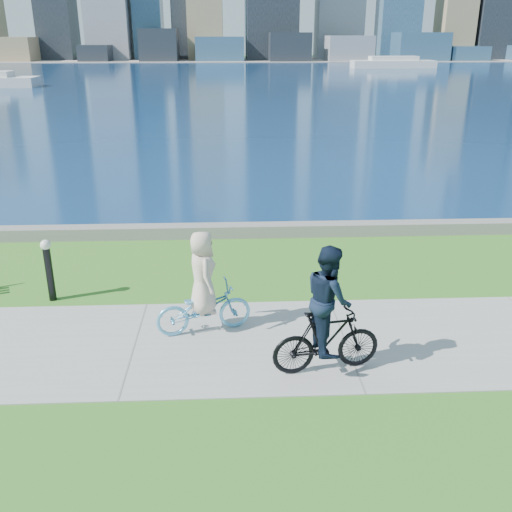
{
  "coord_description": "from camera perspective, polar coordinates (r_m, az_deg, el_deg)",
  "views": [
    {
      "loc": [
        1.85,
        -9.48,
        5.48
      ],
      "look_at": [
        2.38,
        1.76,
        1.1
      ],
      "focal_mm": 40.0,
      "sensor_mm": 36.0,
      "label": 1
    }
  ],
  "objects": [
    {
      "name": "ground",
      "position": [
        11.1,
        -12.06,
        -8.82
      ],
      "size": [
        320.0,
        320.0,
        0.0
      ],
      "primitive_type": "plane",
      "color": "#2C661B",
      "rests_on": "ground"
    },
    {
      "name": "concrete_path",
      "position": [
        11.1,
        -12.07,
        -8.78
      ],
      "size": [
        80.0,
        3.5,
        0.02
      ],
      "primitive_type": "cube",
      "color": "gray",
      "rests_on": "ground"
    },
    {
      "name": "seawall",
      "position": [
        16.65,
        -8.95,
        2.44
      ],
      "size": [
        90.0,
        0.5,
        0.35
      ],
      "primitive_type": "cube",
      "color": "slate",
      "rests_on": "ground"
    },
    {
      "name": "bay_water",
      "position": [
        81.68,
        -4.2,
        17.39
      ],
      "size": [
        320.0,
        131.0,
        0.01
      ],
      "primitive_type": "cube",
      "color": "#0C2950",
      "rests_on": "ground"
    },
    {
      "name": "far_shore",
      "position": [
        139.6,
        -3.67,
        19.03
      ],
      "size": [
        320.0,
        30.0,
        0.12
      ],
      "primitive_type": "cube",
      "color": "gray",
      "rests_on": "ground"
    },
    {
      "name": "ferry_far",
      "position": [
        107.69,
        13.55,
        18.26
      ],
      "size": [
        14.37,
        4.11,
        1.95
      ],
      "color": "silver",
      "rests_on": "ground"
    },
    {
      "name": "bollard_lamp",
      "position": [
        13.12,
        -20.04,
        -0.95
      ],
      "size": [
        0.23,
        0.23,
        1.41
      ],
      "color": "black",
      "rests_on": "ground"
    },
    {
      "name": "cyclist_woman",
      "position": [
        11.05,
        -5.3,
        -3.96
      ],
      "size": [
        1.11,
        1.98,
        2.07
      ],
      "rotation": [
        0.0,
        0.0,
        1.83
      ],
      "color": "#5BAFDE",
      "rests_on": "ground"
    },
    {
      "name": "cyclist_man",
      "position": [
        9.73,
        7.17,
        -6.41
      ],
      "size": [
        0.85,
        1.96,
        2.3
      ],
      "rotation": [
        0.0,
        0.0,
        1.73
      ],
      "color": "black",
      "rests_on": "ground"
    }
  ]
}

